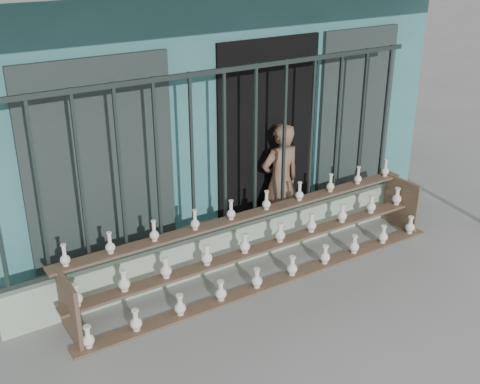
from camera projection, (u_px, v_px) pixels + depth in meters
ground at (295, 320)px, 5.89m from camera, size 60.00×60.00×0.00m
workshop_building at (117, 75)px, 8.51m from camera, size 7.40×6.60×3.21m
parapet_wall at (226, 246)px, 6.81m from camera, size 5.00×0.20×0.45m
security_fence at (225, 152)px, 6.36m from camera, size 5.00×0.04×1.80m
shelf_rack at (263, 245)px, 6.54m from camera, size 4.50×0.68×0.85m
elderly_woman at (280, 181)px, 7.27m from camera, size 0.54×0.36×1.44m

